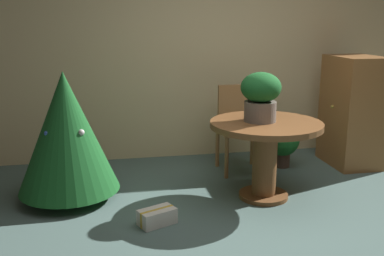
% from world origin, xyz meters
% --- Properties ---
extents(ground_plane, '(6.60, 6.60, 0.00)m').
position_xyz_m(ground_plane, '(0.00, 0.00, 0.00)').
color(ground_plane, '#4C6660').
extents(back_wall_panel, '(6.00, 0.10, 2.60)m').
position_xyz_m(back_wall_panel, '(0.00, 2.20, 1.30)').
color(back_wall_panel, beige).
rests_on(back_wall_panel, ground_plane).
extents(round_dining_table, '(1.04, 1.04, 0.75)m').
position_xyz_m(round_dining_table, '(0.11, 0.67, 0.54)').
color(round_dining_table, brown).
rests_on(round_dining_table, ground_plane).
extents(flower_vase, '(0.37, 0.37, 0.46)m').
position_xyz_m(flower_vase, '(0.05, 0.71, 1.00)').
color(flower_vase, '#665B51').
rests_on(flower_vase, round_dining_table).
extents(wooden_chair_far, '(0.46, 0.45, 0.95)m').
position_xyz_m(wooden_chair_far, '(0.11, 1.54, 0.54)').
color(wooden_chair_far, '#9E6B3D').
rests_on(wooden_chair_far, ground_plane).
extents(holiday_tree, '(0.94, 0.94, 1.22)m').
position_xyz_m(holiday_tree, '(-1.71, 1.00, 0.65)').
color(holiday_tree, brown).
rests_on(holiday_tree, ground_plane).
extents(gift_box_cream, '(0.35, 0.28, 0.13)m').
position_xyz_m(gift_box_cream, '(-0.96, 0.29, 0.07)').
color(gift_box_cream, silver).
rests_on(gift_box_cream, ground_plane).
extents(wooden_cabinet, '(0.53, 0.70, 1.27)m').
position_xyz_m(wooden_cabinet, '(1.45, 1.46, 0.63)').
color(wooden_cabinet, brown).
rests_on(wooden_cabinet, ground_plane).
extents(potted_plant, '(0.39, 0.39, 0.53)m').
position_xyz_m(potted_plant, '(0.63, 1.52, 0.31)').
color(potted_plant, '#4C382D').
rests_on(potted_plant, ground_plane).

